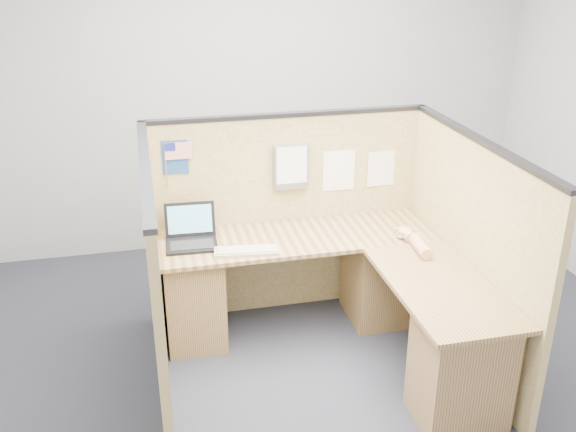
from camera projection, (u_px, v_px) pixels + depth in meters
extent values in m
plane|color=#20222E|center=(322.00, 380.00, 4.16)|extent=(5.00, 5.00, 0.00)
plane|color=#9C9EA1|center=(256.00, 93.00, 5.63)|extent=(5.00, 0.00, 5.00)
cube|color=olive|center=(288.00, 216.00, 4.77)|extent=(2.05, 0.05, 1.50)
cube|color=#232328|center=(288.00, 115.00, 4.47)|extent=(2.05, 0.06, 0.03)
cube|color=olive|center=(156.00, 289.00, 3.75)|extent=(0.05, 1.80, 1.50)
cube|color=#232328|center=(145.00, 165.00, 3.45)|extent=(0.06, 1.80, 0.03)
cube|color=olive|center=(469.00, 255.00, 4.17)|extent=(0.05, 1.80, 1.50)
cube|color=#232328|center=(483.00, 141.00, 3.87)|extent=(0.06, 1.80, 0.03)
cube|color=brown|center=(298.00, 238.00, 4.49)|extent=(1.95, 0.60, 0.03)
cube|color=brown|center=(442.00, 287.00, 3.84)|extent=(0.60, 1.15, 0.03)
cube|color=brown|center=(194.00, 295.00, 4.47)|extent=(0.40, 0.50, 0.70)
cube|color=brown|center=(376.00, 275.00, 4.76)|extent=(0.40, 0.50, 0.70)
cube|color=brown|center=(461.00, 369.00, 3.70)|extent=(0.50, 0.40, 0.70)
cube|color=black|center=(192.00, 245.00, 4.32)|extent=(0.36, 0.28, 0.02)
cube|color=black|center=(189.00, 219.00, 4.42)|extent=(0.35, 0.09, 0.23)
cube|color=teal|center=(189.00, 220.00, 4.41)|extent=(0.30, 0.07, 0.19)
cube|color=gray|center=(246.00, 251.00, 4.23)|extent=(0.44, 0.19, 0.02)
cube|color=silver|center=(246.00, 249.00, 4.23)|extent=(0.39, 0.16, 0.01)
ellipsoid|color=silver|center=(405.00, 235.00, 4.44)|extent=(0.13, 0.10, 0.05)
ellipsoid|color=tan|center=(405.00, 231.00, 4.43)|extent=(0.10, 0.12, 0.06)
cylinder|color=tan|center=(409.00, 237.00, 4.38)|extent=(0.07, 0.06, 0.07)
cylinder|color=tan|center=(420.00, 246.00, 4.24)|extent=(0.11, 0.30, 0.09)
cube|color=navy|center=(175.00, 157.00, 4.37)|extent=(0.18, 0.01, 0.24)
cylinder|color=olive|center=(166.00, 166.00, 4.37)|extent=(0.01, 0.01, 0.32)
cube|color=red|center=(178.00, 151.00, 4.34)|extent=(0.18, 0.00, 0.12)
cube|color=navy|center=(170.00, 147.00, 4.32)|extent=(0.07, 0.00, 0.05)
cube|color=slate|center=(291.00, 167.00, 4.56)|extent=(0.25, 0.05, 0.32)
cube|color=white|center=(292.00, 165.00, 4.53)|extent=(0.22, 0.01, 0.27)
cube|color=white|center=(339.00, 171.00, 4.69)|extent=(0.24, 0.01, 0.30)
cube|color=white|center=(381.00, 169.00, 4.76)|extent=(0.21, 0.02, 0.27)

